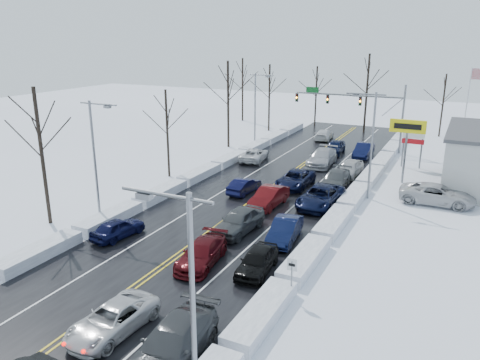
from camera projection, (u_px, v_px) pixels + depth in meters
The scene contains 42 objects.
ground at pixel (225, 221), 35.02m from camera, with size 160.00×160.00×0.00m, color white.
road_surface at pixel (237, 213), 36.73m from camera, with size 14.00×84.00×0.01m, color black.
snow_bank_left at pixel (158, 199), 39.95m from camera, with size 1.52×72.00×0.76m, color white.
snow_bank_right at pixel (331, 230), 33.52m from camera, with size 1.52×72.00×0.76m, color white.
traffic_signal_mast at pixel (360, 104), 55.95m from camera, with size 13.28×0.39×8.00m.
tires_plus_sign at pixel (407, 131), 42.83m from camera, with size 3.20×0.34×6.00m.
used_vehicles_sign at pixel (413, 137), 48.47m from camera, with size 2.20×0.22×4.65m.
speed_limit_sign at pixel (292, 271), 24.22m from camera, with size 0.55×0.09×2.35m.
flagpole at pixel (468, 104), 52.58m from camera, with size 1.87×1.20×10.00m.
streetlight_se at pixel (187, 304), 14.52m from camera, with size 3.20×0.25×9.00m.
streetlight_ne at pixel (370, 137), 38.52m from camera, with size 3.20×0.25×9.00m.
streetlight_sw at pixel (96, 152), 33.53m from camera, with size 3.20×0.25×9.00m.
streetlight_nw at pixel (257, 104), 57.54m from camera, with size 3.20×0.25×9.00m.
tree_left_b at pixel (39, 130), 32.68m from camera, with size 4.00×4.00×10.00m.
tree_left_c at pixel (167, 117), 44.57m from camera, with size 3.40×3.40×8.50m.
tree_left_d at pixel (228, 88), 56.45m from camera, with size 4.20×4.20×10.50m.
tree_left_e at pixel (269, 85), 66.77m from camera, with size 3.80×3.80×9.50m.
tree_far_a at pixel (243, 77), 74.86m from camera, with size 4.00×4.00×10.00m.
tree_far_b at pixel (317, 84), 70.85m from camera, with size 3.60×3.60×9.00m.
tree_far_c at pixel (368, 78), 65.34m from camera, with size 4.40×4.40×11.00m.
tree_far_d at pixel (444, 93), 62.92m from camera, with size 3.40×3.40×8.50m.
queued_car_2 at pixel (114, 332), 21.93m from camera, with size 2.23×4.84×1.35m, color silver.
queued_car_3 at pixel (202, 264), 28.48m from camera, with size 1.99×4.89×1.42m, color #44090D.
queued_car_4 at pixel (239, 232), 33.12m from camera, with size 2.01×4.99×1.70m, color #3E4143.
queued_car_5 at pixel (269, 206), 38.10m from camera, with size 1.68×4.81×1.58m, color #500A0C.
queued_car_6 at pixel (295, 187), 43.07m from camera, with size 2.48×5.39×1.50m, color black.
queued_car_7 at pixel (322, 165), 50.30m from camera, with size 2.40×5.89×1.71m, color #A4A6AC.
queued_car_8 at pixel (335, 153), 55.28m from camera, with size 1.84×4.58×1.56m, color black.
queued_car_11 at pixel (173, 360), 20.00m from camera, with size 2.33×5.72×1.66m, color #383A3D.
queued_car_12 at pixel (257, 272), 27.50m from camera, with size 1.71×4.26×1.45m, color black.
queued_car_13 at pixel (285, 240), 31.76m from camera, with size 1.59×4.56×1.50m, color #0B1233.
queued_car_14 at pixel (320, 206), 38.18m from camera, with size 2.71×5.88×1.63m, color black.
queued_car_15 at pixel (335, 187), 43.00m from camera, with size 2.12×5.20×1.51m, color #46494B.
queued_car_16 at pixel (349, 176), 46.43m from camera, with size 1.91×4.74×1.61m, color #BDBDBF.
queued_car_17 at pixel (363, 157), 53.67m from camera, with size 1.67×4.79×1.58m, color black.
oncoming_car_0 at pixel (244, 193), 41.37m from camera, with size 1.41×4.05×1.34m, color black.
oncoming_car_1 at pixel (254, 161), 52.00m from camera, with size 2.35×5.10×1.42m, color silver.
oncoming_car_2 at pixel (324, 140), 62.69m from camera, with size 1.94×4.78×1.39m, color silver.
oncoming_car_3 at pixel (119, 237), 32.25m from camera, with size 1.62×4.03×1.37m, color black.
parked_car_0 at pixel (436, 204), 38.66m from camera, with size 2.75×5.96×1.66m, color silver.
parked_car_1 at pixel (478, 194), 41.21m from camera, with size 1.90×4.68×1.36m, color #404345.
parked_car_2 at pixel (457, 170), 48.53m from camera, with size 1.91×4.75×1.62m, color black.
Camera 1 is at (15.41, -28.70, 13.28)m, focal length 35.00 mm.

